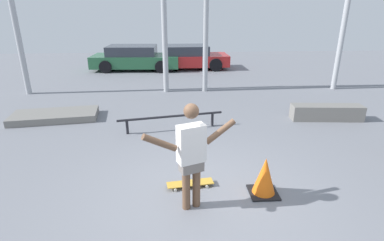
{
  "coord_description": "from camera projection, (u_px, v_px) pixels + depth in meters",
  "views": [
    {
      "loc": [
        -0.45,
        -4.25,
        3.0
      ],
      "look_at": [
        -0.08,
        1.65,
        0.78
      ],
      "focal_mm": 28.0,
      "sensor_mm": 36.0,
      "label": 1
    }
  ],
  "objects": [
    {
      "name": "ground_plane",
      "position": [
        203.0,
        198.0,
        5.05
      ],
      "size": [
        36.0,
        36.0,
        0.0
      ],
      "primitive_type": "plane",
      "color": "slate"
    },
    {
      "name": "grind_rail",
      "position": [
        171.0,
        118.0,
        7.8
      ],
      "size": [
        2.73,
        0.58,
        0.4
      ],
      "rotation": [
        0.0,
        0.0,
        0.19
      ],
      "color": "black",
      "rests_on": "ground_plane"
    },
    {
      "name": "manual_pad",
      "position": [
        55.0,
        116.0,
        8.62
      ],
      "size": [
        2.46,
        1.34,
        0.2
      ],
      "primitive_type": "cube",
      "rotation": [
        0.0,
        0.0,
        0.13
      ],
      "color": "slate",
      "rests_on": "ground_plane"
    },
    {
      "name": "skateboard",
      "position": [
        190.0,
        183.0,
        5.36
      ],
      "size": [
        0.85,
        0.33,
        0.08
      ],
      "rotation": [
        0.0,
        0.0,
        0.14
      ],
      "color": "gold",
      "rests_on": "ground_plane"
    },
    {
      "name": "parked_car_red",
      "position": [
        190.0,
        57.0,
        15.72
      ],
      "size": [
        3.96,
        2.01,
        1.21
      ],
      "rotation": [
        0.0,
        0.0,
        0.03
      ],
      "color": "red",
      "rests_on": "ground_plane"
    },
    {
      "name": "traffic_cone",
      "position": [
        265.0,
        177.0,
        5.07
      ],
      "size": [
        0.49,
        0.49,
        0.68
      ],
      "color": "black",
      "rests_on": "ground_plane"
    },
    {
      "name": "grind_box",
      "position": [
        327.0,
        112.0,
        8.55
      ],
      "size": [
        2.01,
        0.63,
        0.43
      ],
      "primitive_type": "cube",
      "rotation": [
        0.0,
        0.0,
        -0.08
      ],
      "color": "slate",
      "rests_on": "ground_plane"
    },
    {
      "name": "parked_car_green",
      "position": [
        135.0,
        58.0,
        15.46
      ],
      "size": [
        4.49,
        2.15,
        1.23
      ],
      "rotation": [
        0.0,
        0.0,
        -0.05
      ],
      "color": "#28603D",
      "rests_on": "ground_plane"
    },
    {
      "name": "skateboarder",
      "position": [
        191.0,
        153.0,
        4.5
      ],
      "size": [
        1.43,
        0.63,
        1.74
      ],
      "rotation": [
        0.0,
        0.0,
        0.37
      ],
      "color": "brown",
      "rests_on": "ground_plane"
    }
  ]
}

